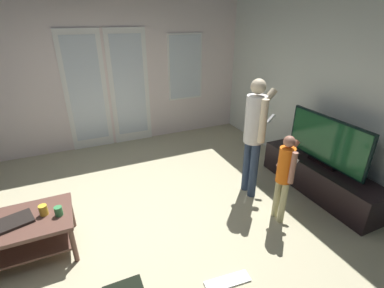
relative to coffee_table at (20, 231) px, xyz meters
The scene contains 12 objects.
ground_plane 1.16m from the coffee_table, ahead, with size 5.89×5.50×0.02m, color #B5AC89.
wall_back_with_doors 2.99m from the coffee_table, 65.52° to the left, with size 5.89×0.09×2.80m.
wall_right_plain 4.16m from the coffee_table, ahead, with size 0.06×5.50×2.77m.
coffee_table is the anchor object (origin of this frame).
tv_stand 3.71m from the coffee_table, ahead, with size 0.47×1.79×0.44m.
flat_screen_tv 3.73m from the coffee_table, ahead, with size 0.08×1.23×0.67m.
person_adult 2.86m from the coffee_table, ahead, with size 0.57×0.44×1.62m.
person_child 2.87m from the coffee_table, 12.11° to the right, with size 0.38×0.30×1.11m.
loose_keyboard 2.11m from the coffee_table, 33.05° to the right, with size 0.45×0.17×0.02m.
laptop_closed 0.14m from the coffee_table, 155.58° to the right, with size 0.33×0.24×0.03m, color black.
cup_near_edge 0.42m from the coffee_table, ahead, with size 0.08×0.08×0.10m, color #368348.
cup_by_laptop 0.30m from the coffee_table, ahead, with size 0.08×0.08×0.11m, color gold.
Camera 1 is at (-0.40, -2.50, 2.29)m, focal length 25.82 mm.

